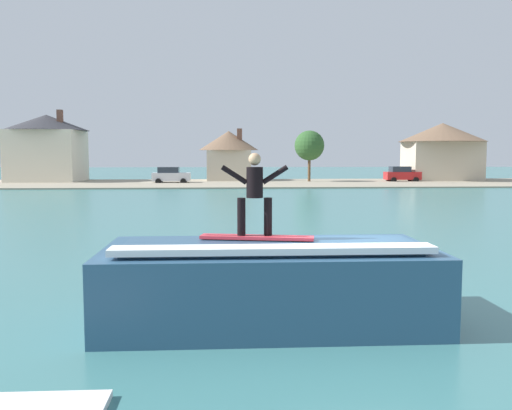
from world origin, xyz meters
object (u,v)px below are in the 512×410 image
Objects in this scene: house_gabled_white at (442,147)px; house_small_cottage at (229,153)px; surfer at (255,190)px; car_far_shore at (402,174)px; surfboard at (257,237)px; car_near_shore at (171,175)px; tree_tall_bare at (309,146)px; house_with_chimney at (47,146)px; wave_crest at (269,282)px.

house_small_cottage is at bearing 176.18° from house_gabled_white.
surfer is at bearing -115.02° from house_gabled_white.
surfer is 56.89m from car_far_shore.
surfer is at bearing -110.83° from car_far_shore.
house_gabled_white reaches higher than car_far_shore.
house_gabled_white reaches higher than surfboard.
tree_tall_bare reaches higher than car_near_shore.
surfer is 0.15× the size of house_gabled_white.
car_far_shore is 11.40m from tree_tall_bare.
tree_tall_bare is at bearing -172.66° from house_gabled_white.
house_gabled_white is (46.94, -0.68, -0.08)m from house_with_chimney.
car_near_shore is 0.70× the size of tree_tall_bare.
house_gabled_white is 16.60m from tree_tall_bare.
car_near_shore is 0.43× the size of house_with_chimney.
surfboard is at bearing -69.26° from house_with_chimney.
house_gabled_white is at bearing 6.61° from car_near_shore.
wave_crest is at bearing -89.79° from house_small_cottage.
surfer is at bearing -90.07° from house_small_cottage.
surfboard is 0.53× the size of car_near_shore.
car_far_shore reaches higher than surfboard.
car_near_shore is at bearing 97.42° from wave_crest.
house_with_chimney is (-21.44, 55.87, 3.50)m from wave_crest.
tree_tall_bare is (15.74, 1.61, 3.30)m from car_near_shore.
wave_crest is at bearing -82.58° from car_near_shore.
surfer is 0.38× the size of car_near_shore.
house_with_chimney is (-14.74, 4.41, 3.34)m from car_near_shore.
house_small_cottage is at bearing 89.97° from surfboard.
car_far_shore is 6.77m from house_gabled_white.
house_with_chimney is at bearing 111.00° from wave_crest.
house_with_chimney reaches higher than house_small_cottage.
house_small_cottage is (6.49, 5.45, 2.50)m from car_near_shore.
car_far_shore is at bearing -10.72° from house_small_cottage.
car_near_shore is at bearing 97.10° from surfer.
house_small_cottage reaches higher than car_near_shore.
wave_crest is 56.71m from car_far_shore.
tree_tall_bare reaches higher than car_far_shore.
house_gabled_white is at bearing -3.82° from house_small_cottage.
surfer is at bearing 126.26° from surfboard.
car_far_shore is at bearing 0.14° from tree_tall_bare.
wave_crest is at bearing -69.00° from house_with_chimney.
tree_tall_bare is at bearing -5.26° from house_with_chimney.
surfboard is 1.39× the size of surfer.
surfboard is 61.04m from house_gabled_white.
wave_crest is 0.89× the size of house_small_cottage.
wave_crest is 56.96m from house_small_cottage.
house_small_cottage is at bearing 2.79° from house_with_chimney.
car_far_shore is at bearing 69.41° from wave_crest.
house_small_cottage is 1.20× the size of tree_tall_bare.
house_with_chimney is 1.62× the size of tree_tall_bare.
wave_crest is at bearing 24.39° from surfboard.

